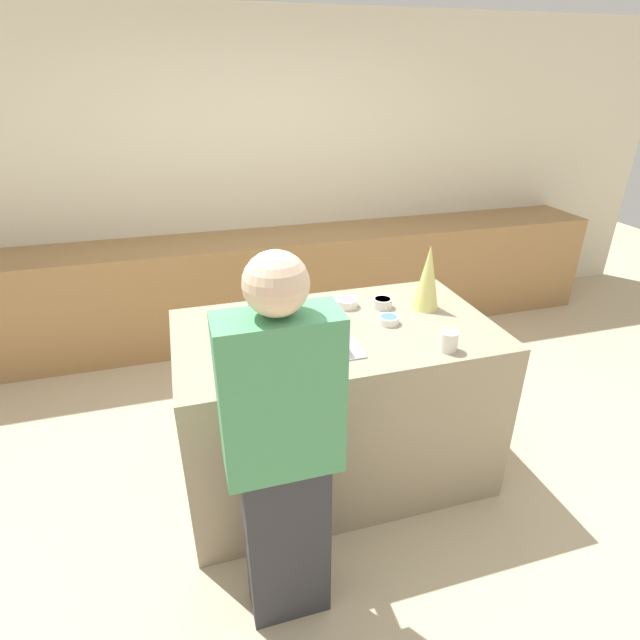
{
  "coord_description": "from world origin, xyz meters",
  "views": [
    {
      "loc": [
        -0.72,
        -2.17,
        2.12
      ],
      "look_at": [
        -0.09,
        0.0,
        1.0
      ],
      "focal_mm": 28.0,
      "sensor_mm": 36.0,
      "label": 1
    }
  ],
  "objects_px": {
    "gingerbread_house": "(313,330)",
    "mug": "(449,341)",
    "baking_tray": "(313,348)",
    "candy_bowl_front_corner": "(252,311)",
    "candy_bowl_behind_tray": "(382,303)",
    "decorative_tree": "(428,277)",
    "candy_bowl_far_left": "(346,302)",
    "person": "(283,453)",
    "candy_bowl_near_tray_right": "(389,320)",
    "cookbook": "(286,304)"
  },
  "relations": [
    {
      "from": "candy_bowl_behind_tray",
      "to": "mug",
      "type": "distance_m",
      "value": 0.55
    },
    {
      "from": "cookbook",
      "to": "mug",
      "type": "height_order",
      "value": "mug"
    },
    {
      "from": "gingerbread_house",
      "to": "candy_bowl_front_corner",
      "type": "xyz_separation_m",
      "value": [
        -0.22,
        0.46,
        -0.08
      ]
    },
    {
      "from": "gingerbread_house",
      "to": "decorative_tree",
      "type": "bearing_deg",
      "value": 20.53
    },
    {
      "from": "baking_tray",
      "to": "candy_bowl_near_tray_right",
      "type": "xyz_separation_m",
      "value": [
        0.45,
        0.15,
        0.02
      ]
    },
    {
      "from": "decorative_tree",
      "to": "candy_bowl_far_left",
      "type": "xyz_separation_m",
      "value": [
        -0.42,
        0.14,
        -0.16
      ]
    },
    {
      "from": "gingerbread_house",
      "to": "person",
      "type": "height_order",
      "value": "person"
    },
    {
      "from": "cookbook",
      "to": "mug",
      "type": "xyz_separation_m",
      "value": [
        0.63,
        -0.71,
        0.04
      ]
    },
    {
      "from": "baking_tray",
      "to": "candy_bowl_behind_tray",
      "type": "distance_m",
      "value": 0.61
    },
    {
      "from": "baking_tray",
      "to": "candy_bowl_front_corner",
      "type": "relative_size",
      "value": 4.22
    },
    {
      "from": "gingerbread_house",
      "to": "decorative_tree",
      "type": "relative_size",
      "value": 0.66
    },
    {
      "from": "decorative_tree",
      "to": "person",
      "type": "bearing_deg",
      "value": -139.93
    },
    {
      "from": "decorative_tree",
      "to": "candy_bowl_near_tray_right",
      "type": "bearing_deg",
      "value": -156.05
    },
    {
      "from": "person",
      "to": "gingerbread_house",
      "type": "bearing_deg",
      "value": 64.22
    },
    {
      "from": "baking_tray",
      "to": "candy_bowl_far_left",
      "type": "xyz_separation_m",
      "value": [
        0.31,
        0.41,
        0.02
      ]
    },
    {
      "from": "candy_bowl_front_corner",
      "to": "cookbook",
      "type": "xyz_separation_m",
      "value": [
        0.2,
        0.05,
        -0.01
      ]
    },
    {
      "from": "candy_bowl_far_left",
      "to": "candy_bowl_behind_tray",
      "type": "distance_m",
      "value": 0.2
    },
    {
      "from": "decorative_tree",
      "to": "candy_bowl_behind_tray",
      "type": "xyz_separation_m",
      "value": [
        -0.23,
        0.07,
        -0.15
      ]
    },
    {
      "from": "candy_bowl_near_tray_right",
      "to": "cookbook",
      "type": "distance_m",
      "value": 0.59
    },
    {
      "from": "gingerbread_house",
      "to": "mug",
      "type": "relative_size",
      "value": 2.47
    },
    {
      "from": "decorative_tree",
      "to": "baking_tray",
      "type": "bearing_deg",
      "value": -159.47
    },
    {
      "from": "candy_bowl_far_left",
      "to": "candy_bowl_front_corner",
      "type": "bearing_deg",
      "value": 174.5
    },
    {
      "from": "cookbook",
      "to": "baking_tray",
      "type": "bearing_deg",
      "value": -88.49
    },
    {
      "from": "candy_bowl_near_tray_right",
      "to": "mug",
      "type": "relative_size",
      "value": 1.11
    },
    {
      "from": "candy_bowl_behind_tray",
      "to": "decorative_tree",
      "type": "bearing_deg",
      "value": -17.79
    },
    {
      "from": "mug",
      "to": "baking_tray",
      "type": "bearing_deg",
      "value": 162.91
    },
    {
      "from": "candy_bowl_far_left",
      "to": "cookbook",
      "type": "height_order",
      "value": "candy_bowl_far_left"
    },
    {
      "from": "gingerbread_house",
      "to": "person",
      "type": "xyz_separation_m",
      "value": [
        -0.28,
        -0.57,
        -0.2
      ]
    },
    {
      "from": "candy_bowl_front_corner",
      "to": "candy_bowl_behind_tray",
      "type": "bearing_deg",
      "value": -9.35
    },
    {
      "from": "mug",
      "to": "person",
      "type": "bearing_deg",
      "value": -156.68
    },
    {
      "from": "candy_bowl_near_tray_right",
      "to": "candy_bowl_front_corner",
      "type": "xyz_separation_m",
      "value": [
        -0.67,
        0.31,
        -0.0
      ]
    },
    {
      "from": "baking_tray",
      "to": "candy_bowl_front_corner",
      "type": "distance_m",
      "value": 0.51
    },
    {
      "from": "decorative_tree",
      "to": "candy_bowl_far_left",
      "type": "height_order",
      "value": "decorative_tree"
    },
    {
      "from": "mug",
      "to": "candy_bowl_near_tray_right",
      "type": "bearing_deg",
      "value": 114.97
    },
    {
      "from": "candy_bowl_far_left",
      "to": "candy_bowl_behind_tray",
      "type": "relative_size",
      "value": 1.18
    },
    {
      "from": "candy_bowl_near_tray_right",
      "to": "candy_bowl_far_left",
      "type": "distance_m",
      "value": 0.3
    },
    {
      "from": "gingerbread_house",
      "to": "candy_bowl_front_corner",
      "type": "height_order",
      "value": "gingerbread_house"
    },
    {
      "from": "decorative_tree",
      "to": "mug",
      "type": "bearing_deg",
      "value": -103.98
    },
    {
      "from": "candy_bowl_behind_tray",
      "to": "candy_bowl_far_left",
      "type": "bearing_deg",
      "value": 160.59
    },
    {
      "from": "candy_bowl_front_corner",
      "to": "person",
      "type": "distance_m",
      "value": 1.04
    },
    {
      "from": "mug",
      "to": "candy_bowl_far_left",
      "type": "bearing_deg",
      "value": 116.78
    },
    {
      "from": "baking_tray",
      "to": "candy_bowl_front_corner",
      "type": "bearing_deg",
      "value": 115.02
    },
    {
      "from": "cookbook",
      "to": "mug",
      "type": "distance_m",
      "value": 0.94
    },
    {
      "from": "candy_bowl_far_left",
      "to": "cookbook",
      "type": "xyz_separation_m",
      "value": [
        -0.32,
        0.1,
        -0.02
      ]
    },
    {
      "from": "cookbook",
      "to": "mug",
      "type": "relative_size",
      "value": 1.9
    },
    {
      "from": "baking_tray",
      "to": "candy_bowl_near_tray_right",
      "type": "relative_size",
      "value": 4.05
    },
    {
      "from": "candy_bowl_near_tray_right",
      "to": "person",
      "type": "bearing_deg",
      "value": -135.3
    },
    {
      "from": "candy_bowl_near_tray_right",
      "to": "baking_tray",
      "type": "bearing_deg",
      "value": -161.6
    },
    {
      "from": "candy_bowl_front_corner",
      "to": "cookbook",
      "type": "distance_m",
      "value": 0.21
    },
    {
      "from": "candy_bowl_near_tray_right",
      "to": "cookbook",
      "type": "relative_size",
      "value": 0.58
    }
  ]
}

